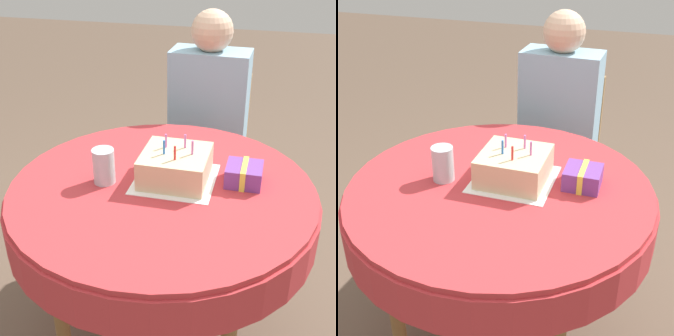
% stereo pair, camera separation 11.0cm
% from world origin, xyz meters
% --- Properties ---
extents(dining_table, '(1.06, 1.06, 0.76)m').
position_xyz_m(dining_table, '(0.00, 0.00, 0.67)').
color(dining_table, '#BC3338').
rests_on(dining_table, ground_plane).
extents(chair, '(0.41, 0.41, 0.86)m').
position_xyz_m(chair, '(0.03, 0.88, 0.48)').
color(chair, '#A37A4C').
rests_on(chair, ground_plane).
extents(person, '(0.38, 0.29, 1.20)m').
position_xyz_m(person, '(0.03, 0.79, 0.72)').
color(person, '#DBB293').
rests_on(person, ground_plane).
extents(napkin, '(0.28, 0.28, 0.00)m').
position_xyz_m(napkin, '(0.04, 0.05, 0.76)').
color(napkin, white).
rests_on(napkin, dining_table).
extents(birthday_cake, '(0.23, 0.23, 0.15)m').
position_xyz_m(birthday_cake, '(0.04, 0.05, 0.81)').
color(birthday_cake, beige).
rests_on(birthday_cake, dining_table).
extents(drinking_glass, '(0.08, 0.08, 0.12)m').
position_xyz_m(drinking_glass, '(-0.20, -0.02, 0.82)').
color(drinking_glass, silver).
rests_on(drinking_glass, dining_table).
extents(gift_box, '(0.12, 0.13, 0.07)m').
position_xyz_m(gift_box, '(0.27, 0.08, 0.79)').
color(gift_box, '#753D99').
rests_on(gift_box, dining_table).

